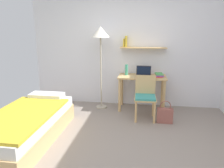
{
  "coord_description": "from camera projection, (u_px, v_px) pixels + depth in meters",
  "views": [
    {
      "loc": [
        0.33,
        -2.81,
        1.71
      ],
      "look_at": [
        -0.17,
        0.51,
        0.85
      ],
      "focal_mm": 34.66,
      "sensor_mm": 36.0,
      "label": 1
    }
  ],
  "objects": [
    {
      "name": "ground_plane",
      "position": [
        119.0,
        149.0,
        3.17
      ],
      "size": [
        5.28,
        5.28,
        0.0
      ],
      "primitive_type": "plane",
      "color": "gray"
    },
    {
      "name": "wall_back",
      "position": [
        130.0,
        48.0,
        4.78
      ],
      "size": [
        4.4,
        0.27,
        2.6
      ],
      "color": "white",
      "rests_on": "ground_plane"
    },
    {
      "name": "bed",
      "position": [
        27.0,
        126.0,
        3.38
      ],
      "size": [
        0.9,
        1.96,
        0.54
      ],
      "color": "tan",
      "rests_on": "ground_plane"
    },
    {
      "name": "desk",
      "position": [
        142.0,
        83.0,
        4.6
      ],
      "size": [
        1.0,
        0.53,
        0.74
      ],
      "color": "tan",
      "rests_on": "ground_plane"
    },
    {
      "name": "desk_chair",
      "position": [
        145.0,
        95.0,
        4.16
      ],
      "size": [
        0.42,
        0.43,
        0.83
      ],
      "color": "tan",
      "rests_on": "ground_plane"
    },
    {
      "name": "standing_lamp",
      "position": [
        101.0,
        37.0,
        4.47
      ],
      "size": [
        0.38,
        0.38,
        1.76
      ],
      "color": "#B2A893",
      "rests_on": "ground_plane"
    },
    {
      "name": "laptop",
      "position": [
        144.0,
        73.0,
        4.57
      ],
      "size": [
        0.31,
        0.21,
        0.21
      ],
      "color": "black",
      "rests_on": "desk"
    },
    {
      "name": "water_bottle",
      "position": [
        126.0,
        70.0,
        4.63
      ],
      "size": [
        0.06,
        0.06,
        0.23
      ],
      "primitive_type": "cylinder",
      "color": "#42A87F",
      "rests_on": "desk"
    },
    {
      "name": "book_stack",
      "position": [
        159.0,
        75.0,
        4.49
      ],
      "size": [
        0.18,
        0.25,
        0.07
      ],
      "color": "#D13D38",
      "rests_on": "desk"
    },
    {
      "name": "handbag",
      "position": [
        165.0,
        115.0,
        4.02
      ],
      "size": [
        0.29,
        0.11,
        0.43
      ],
      "color": "#99564C",
      "rests_on": "ground_plane"
    }
  ]
}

